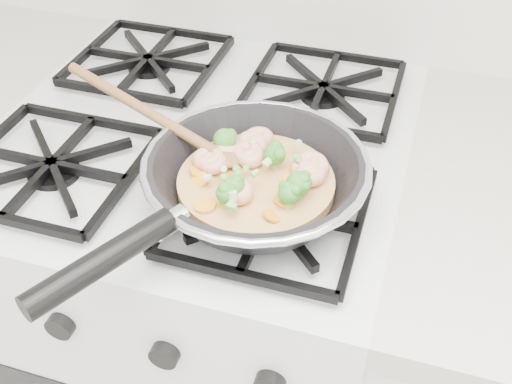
% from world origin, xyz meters
% --- Properties ---
extents(stove, '(0.60, 0.60, 0.92)m').
position_xyz_m(stove, '(0.00, 1.70, 0.46)').
color(stove, silver).
rests_on(stove, ground).
extents(skillet, '(0.43, 0.42, 0.09)m').
position_xyz_m(skillet, '(0.13, 1.56, 0.95)').
color(skillet, black).
rests_on(skillet, stove).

